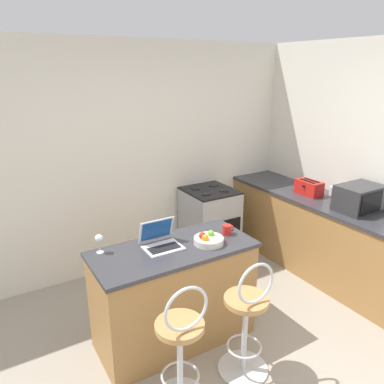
{
  "coord_description": "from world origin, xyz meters",
  "views": [
    {
      "loc": [
        -1.58,
        -1.64,
        2.3
      ],
      "look_at": [
        0.43,
        1.72,
        1.0
      ],
      "focal_mm": 35.0,
      "sensor_mm": 36.0,
      "label": 1
    }
  ],
  "objects_px": {
    "laptop": "(160,240)",
    "mug_white": "(333,191)",
    "fruit_bowl": "(208,240)",
    "bar_stool_near": "(181,349)",
    "toaster": "(309,188)",
    "wine_glass_tall": "(99,239)",
    "mug_red": "(227,230)",
    "stove_range": "(209,224)",
    "bar_stool_far": "(246,322)",
    "microwave": "(359,198)"
  },
  "relations": [
    {
      "from": "bar_stool_far",
      "to": "mug_white",
      "type": "height_order",
      "value": "bar_stool_far"
    },
    {
      "from": "mug_red",
      "to": "wine_glass_tall",
      "type": "bearing_deg",
      "value": 167.27
    },
    {
      "from": "bar_stool_far",
      "to": "laptop",
      "type": "relative_size",
      "value": 3.28
    },
    {
      "from": "microwave",
      "to": "toaster",
      "type": "distance_m",
      "value": 0.63
    },
    {
      "from": "microwave",
      "to": "stove_range",
      "type": "bearing_deg",
      "value": 124.6
    },
    {
      "from": "toaster",
      "to": "mug_red",
      "type": "height_order",
      "value": "toaster"
    },
    {
      "from": "mug_red",
      "to": "mug_white",
      "type": "distance_m",
      "value": 1.71
    },
    {
      "from": "stove_range",
      "to": "mug_red",
      "type": "xyz_separation_m",
      "value": [
        -0.57,
        -1.14,
        0.49
      ]
    },
    {
      "from": "microwave",
      "to": "wine_glass_tall",
      "type": "distance_m",
      "value": 2.62
    },
    {
      "from": "bar_stool_near",
      "to": "wine_glass_tall",
      "type": "bearing_deg",
      "value": 107.03
    },
    {
      "from": "microwave",
      "to": "fruit_bowl",
      "type": "xyz_separation_m",
      "value": [
        -1.75,
        0.15,
        -0.1
      ]
    },
    {
      "from": "bar_stool_near",
      "to": "mug_red",
      "type": "height_order",
      "value": "bar_stool_near"
    },
    {
      "from": "fruit_bowl",
      "to": "bar_stool_near",
      "type": "bearing_deg",
      "value": -136.51
    },
    {
      "from": "toaster",
      "to": "microwave",
      "type": "bearing_deg",
      "value": -85.91
    },
    {
      "from": "bar_stool_far",
      "to": "mug_red",
      "type": "height_order",
      "value": "bar_stool_far"
    },
    {
      "from": "mug_white",
      "to": "fruit_bowl",
      "type": "bearing_deg",
      "value": -170.8
    },
    {
      "from": "bar_stool_near",
      "to": "laptop",
      "type": "height_order",
      "value": "laptop"
    },
    {
      "from": "wine_glass_tall",
      "to": "bar_stool_far",
      "type": "bearing_deg",
      "value": -45.71
    },
    {
      "from": "toaster",
      "to": "mug_white",
      "type": "bearing_deg",
      "value": -35.61
    },
    {
      "from": "fruit_bowl",
      "to": "wine_glass_tall",
      "type": "height_order",
      "value": "wine_glass_tall"
    },
    {
      "from": "bar_stool_near",
      "to": "toaster",
      "type": "distance_m",
      "value": 2.54
    },
    {
      "from": "bar_stool_near",
      "to": "wine_glass_tall",
      "type": "distance_m",
      "value": 1.04
    },
    {
      "from": "mug_white",
      "to": "mug_red",
      "type": "bearing_deg",
      "value": -171.72
    },
    {
      "from": "bar_stool_near",
      "to": "mug_white",
      "type": "xyz_separation_m",
      "value": [
        2.5,
        0.85,
        0.48
      ]
    },
    {
      "from": "bar_stool_far",
      "to": "fruit_bowl",
      "type": "distance_m",
      "value": 0.71
    },
    {
      "from": "laptop",
      "to": "mug_white",
      "type": "distance_m",
      "value": 2.3
    },
    {
      "from": "stove_range",
      "to": "fruit_bowl",
      "type": "xyz_separation_m",
      "value": [
        -0.82,
        -1.2,
        0.48
      ]
    },
    {
      "from": "mug_red",
      "to": "stove_range",
      "type": "bearing_deg",
      "value": 63.26
    },
    {
      "from": "bar_stool_near",
      "to": "toaster",
      "type": "relative_size",
      "value": 3.25
    },
    {
      "from": "mug_white",
      "to": "microwave",
      "type": "bearing_deg",
      "value": -111.08
    },
    {
      "from": "microwave",
      "to": "mug_white",
      "type": "height_order",
      "value": "microwave"
    },
    {
      "from": "bar_stool_near",
      "to": "wine_glass_tall",
      "type": "relative_size",
      "value": 6.36
    },
    {
      "from": "bar_stool_far",
      "to": "mug_white",
      "type": "bearing_deg",
      "value": 23.8
    },
    {
      "from": "bar_stool_near",
      "to": "fruit_bowl",
      "type": "xyz_separation_m",
      "value": [
        0.57,
        0.54,
        0.46
      ]
    },
    {
      "from": "mug_red",
      "to": "microwave",
      "type": "bearing_deg",
      "value": -8.3
    },
    {
      "from": "toaster",
      "to": "laptop",
      "type": "bearing_deg",
      "value": -171.62
    },
    {
      "from": "fruit_bowl",
      "to": "wine_glass_tall",
      "type": "xyz_separation_m",
      "value": [
        -0.83,
        0.31,
        0.08
      ]
    },
    {
      "from": "toaster",
      "to": "fruit_bowl",
      "type": "bearing_deg",
      "value": -164.51
    },
    {
      "from": "bar_stool_near",
      "to": "mug_red",
      "type": "bearing_deg",
      "value": 36.71
    },
    {
      "from": "bar_stool_near",
      "to": "bar_stool_far",
      "type": "relative_size",
      "value": 1.0
    },
    {
      "from": "bar_stool_near",
      "to": "stove_range",
      "type": "bearing_deg",
      "value": 51.5
    },
    {
      "from": "mug_red",
      "to": "toaster",
      "type": "bearing_deg",
      "value": 15.52
    },
    {
      "from": "bar_stool_near",
      "to": "stove_range",
      "type": "distance_m",
      "value": 2.23
    },
    {
      "from": "bar_stool_far",
      "to": "stove_range",
      "type": "distance_m",
      "value": 1.92
    },
    {
      "from": "microwave",
      "to": "mug_white",
      "type": "relative_size",
      "value": 4.58
    },
    {
      "from": "mug_red",
      "to": "laptop",
      "type": "bearing_deg",
      "value": 170.56
    },
    {
      "from": "laptop",
      "to": "stove_range",
      "type": "relative_size",
      "value": 0.34
    },
    {
      "from": "fruit_bowl",
      "to": "mug_white",
      "type": "xyz_separation_m",
      "value": [
        1.93,
        0.31,
        0.02
      ]
    },
    {
      "from": "bar_stool_far",
      "to": "fruit_bowl",
      "type": "relative_size",
      "value": 3.99
    },
    {
      "from": "toaster",
      "to": "wine_glass_tall",
      "type": "xyz_separation_m",
      "value": [
        -2.54,
        -0.16,
        0.03
      ]
    }
  ]
}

